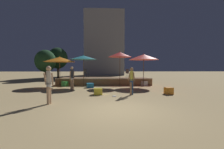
% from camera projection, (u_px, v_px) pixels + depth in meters
% --- Properties ---
extents(ground_plane, '(120.00, 120.00, 0.00)m').
position_uv_depth(ground_plane, '(116.00, 110.00, 6.28)').
color(ground_plane, tan).
extents(wooden_deck, '(9.44, 3.14, 0.73)m').
position_uv_depth(wooden_deck, '(105.00, 81.00, 16.07)').
color(wooden_deck, olive).
rests_on(wooden_deck, ground).
extents(patio_umbrella_0, '(2.23, 2.23, 3.32)m').
position_uv_depth(patio_umbrella_0, '(120.00, 55.00, 14.23)').
color(patio_umbrella_0, brown).
rests_on(patio_umbrella_0, ground).
extents(patio_umbrella_1, '(2.90, 2.90, 2.85)m').
position_uv_depth(patio_umbrella_1, '(60.00, 59.00, 14.15)').
color(patio_umbrella_1, brown).
rests_on(patio_umbrella_1, ground).
extents(patio_umbrella_2, '(2.76, 2.76, 3.09)m').
position_uv_depth(patio_umbrella_2, '(144.00, 57.00, 13.97)').
color(patio_umbrella_2, brown).
rests_on(patio_umbrella_2, ground).
extents(patio_umbrella_3, '(2.45, 2.45, 2.97)m').
position_uv_depth(patio_umbrella_3, '(83.00, 58.00, 13.75)').
color(patio_umbrella_3, brown).
rests_on(patio_umbrella_3, ground).
extents(cube_seat_0, '(0.59, 0.59, 0.41)m').
position_uv_depth(cube_seat_0, '(98.00, 91.00, 9.83)').
color(cube_seat_0, yellow).
rests_on(cube_seat_0, ground).
extents(cube_seat_1, '(0.61, 0.61, 0.47)m').
position_uv_depth(cube_seat_1, '(65.00, 84.00, 14.08)').
color(cube_seat_1, '#4CC651').
rests_on(cube_seat_1, ground).
extents(cube_seat_2, '(0.57, 0.57, 0.45)m').
position_uv_depth(cube_seat_2, '(169.00, 91.00, 9.99)').
color(cube_seat_2, orange).
rests_on(cube_seat_2, ground).
extents(cube_seat_3, '(0.70, 0.70, 0.38)m').
position_uv_depth(cube_seat_3, '(90.00, 85.00, 13.25)').
color(cube_seat_3, '#2D9EDB').
rests_on(cube_seat_3, ground).
extents(cube_seat_4, '(0.61, 0.61, 0.41)m').
position_uv_depth(cube_seat_4, '(127.00, 83.00, 15.06)').
color(cube_seat_4, yellow).
rests_on(cube_seat_4, ground).
extents(cube_seat_5, '(0.70, 0.70, 0.46)m').
position_uv_depth(cube_seat_5, '(144.00, 83.00, 14.66)').
color(cube_seat_5, white).
rests_on(cube_seat_5, ground).
extents(person_0, '(0.44, 0.40, 1.79)m').
position_uv_depth(person_0, '(132.00, 80.00, 9.67)').
color(person_0, '#997051').
rests_on(person_0, ground).
extents(person_1, '(0.32, 0.44, 1.85)m').
position_uv_depth(person_1, '(72.00, 77.00, 11.72)').
color(person_1, tan).
rests_on(person_1, ground).
extents(person_2, '(0.52, 0.31, 1.85)m').
position_uv_depth(person_2, '(49.00, 83.00, 7.24)').
color(person_2, tan).
rests_on(person_2, ground).
extents(bistro_chair_0, '(0.48, 0.48, 0.90)m').
position_uv_depth(bistro_chair_0, '(86.00, 72.00, 15.77)').
color(bistro_chair_0, '#2D3338').
rests_on(bistro_chair_0, wooden_deck).
extents(bistro_chair_1, '(0.47, 0.47, 0.90)m').
position_uv_depth(bistro_chair_1, '(128.00, 72.00, 15.42)').
color(bistro_chair_1, '#47474C').
rests_on(bistro_chair_1, wooden_deck).
extents(frisbee_disc, '(0.25, 0.25, 0.03)m').
position_uv_depth(frisbee_disc, '(114.00, 96.00, 9.17)').
color(frisbee_disc, white).
rests_on(frisbee_disc, ground).
extents(background_tree_0, '(2.82, 2.82, 4.24)m').
position_uv_depth(background_tree_0, '(45.00, 61.00, 20.89)').
color(background_tree_0, '#3D2B1C').
rests_on(background_tree_0, ground).
extents(background_tree_1, '(2.96, 2.96, 4.85)m').
position_uv_depth(background_tree_1, '(58.00, 58.00, 23.11)').
color(background_tree_1, '#3D2B1C').
rests_on(background_tree_1, ground).
extents(distant_building, '(8.87, 3.87, 14.54)m').
position_uv_depth(distant_building, '(104.00, 44.00, 34.40)').
color(distant_building, gray).
rests_on(distant_building, ground).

